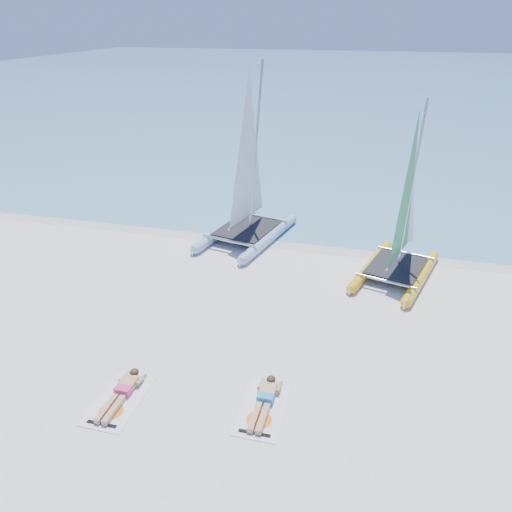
{
  "coord_description": "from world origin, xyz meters",
  "views": [
    {
      "loc": [
        2.46,
        -11.91,
        7.97
      ],
      "look_at": [
        -0.93,
        1.2,
        1.4
      ],
      "focal_mm": 35.0,
      "sensor_mm": 36.0,
      "label": 1
    }
  ],
  "objects": [
    {
      "name": "ground",
      "position": [
        0.0,
        0.0,
        0.0
      ],
      "size": [
        140.0,
        140.0,
        0.0
      ],
      "primitive_type": "plane",
      "color": "white",
      "rests_on": "ground"
    },
    {
      "name": "sea",
      "position": [
        0.0,
        63.0,
        0.01
      ],
      "size": [
        140.0,
        115.0,
        0.01
      ],
      "primitive_type": "cube",
      "color": "#7ABECB",
      "rests_on": "ground"
    },
    {
      "name": "wet_sand_strip",
      "position": [
        0.0,
        5.5,
        0.0
      ],
      "size": [
        140.0,
        1.4,
        0.01
      ],
      "primitive_type": "cube",
      "color": "silver",
      "rests_on": "ground"
    },
    {
      "name": "catamaran_blue",
      "position": [
        -2.4,
        5.62,
        2.01
      ],
      "size": [
        3.36,
        5.33,
        6.74
      ],
      "rotation": [
        0.0,
        0.0,
        -0.22
      ],
      "color": "#B5DEEE",
      "rests_on": "ground"
    },
    {
      "name": "catamaran_yellow",
      "position": [
        3.41,
        4.14,
        1.84
      ],
      "size": [
        3.12,
        4.72,
        5.86
      ],
      "rotation": [
        0.0,
        0.0,
        -0.27
      ],
      "color": "yellow",
      "rests_on": "ground"
    },
    {
      "name": "towel_a",
      "position": [
        -2.79,
        -4.17,
        0.01
      ],
      "size": [
        1.0,
        1.85,
        0.02
      ],
      "primitive_type": "cube",
      "color": "white",
      "rests_on": "ground"
    },
    {
      "name": "sunbather_a",
      "position": [
        -2.79,
        -3.98,
        0.12
      ],
      "size": [
        0.37,
        1.73,
        0.26
      ],
      "color": "tan",
      "rests_on": "towel_a"
    },
    {
      "name": "towel_b",
      "position": [
        0.47,
        -3.6,
        0.01
      ],
      "size": [
        1.0,
        1.85,
        0.02
      ],
      "primitive_type": "cube",
      "color": "white",
      "rests_on": "ground"
    },
    {
      "name": "sunbather_b",
      "position": [
        0.47,
        -3.41,
        0.12
      ],
      "size": [
        0.37,
        1.73,
        0.26
      ],
      "color": "tan",
      "rests_on": "towel_b"
    }
  ]
}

